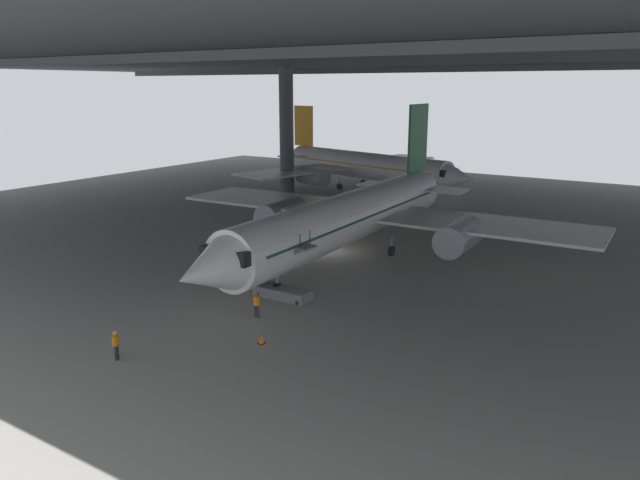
{
  "coord_description": "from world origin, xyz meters",
  "views": [
    {
      "loc": [
        26.99,
        -43.71,
        14.14
      ],
      "look_at": [
        3.1,
        -6.06,
        2.7
      ],
      "focal_mm": 33.71,
      "sensor_mm": 36.0,
      "label": 1
    }
  ],
  "objects_px": {
    "crew_worker_by_stairs": "(256,304)",
    "airplane_distant": "(362,165)",
    "traffic_cone_orange": "(261,339)",
    "airplane_main": "(352,216)",
    "boarding_stairs": "(284,287)",
    "crew_worker_near_nose": "(116,343)"
  },
  "relations": [
    {
      "from": "airplane_main",
      "to": "crew_worker_by_stairs",
      "type": "distance_m",
      "value": 15.28
    },
    {
      "from": "traffic_cone_orange",
      "to": "crew_worker_by_stairs",
      "type": "bearing_deg",
      "value": 131.92
    },
    {
      "from": "airplane_main",
      "to": "airplane_distant",
      "type": "xyz_separation_m",
      "value": [
        -16.0,
        31.3,
        -0.22
      ]
    },
    {
      "from": "crew_worker_by_stairs",
      "to": "airplane_distant",
      "type": "xyz_separation_m",
      "value": [
        -17.61,
        46.25,
        2.51
      ]
    },
    {
      "from": "airplane_main",
      "to": "crew_worker_near_nose",
      "type": "height_order",
      "value": "airplane_main"
    },
    {
      "from": "crew_worker_near_nose",
      "to": "traffic_cone_orange",
      "type": "xyz_separation_m",
      "value": [
        5.23,
        5.76,
        -0.65
      ]
    },
    {
      "from": "boarding_stairs",
      "to": "airplane_distant",
      "type": "distance_m",
      "value": 45.74
    },
    {
      "from": "boarding_stairs",
      "to": "crew_worker_near_nose",
      "type": "relative_size",
      "value": 2.95
    },
    {
      "from": "airplane_main",
      "to": "boarding_stairs",
      "type": "relative_size",
      "value": 8.27
    },
    {
      "from": "crew_worker_near_nose",
      "to": "airplane_distant",
      "type": "distance_m",
      "value": 57.13
    },
    {
      "from": "traffic_cone_orange",
      "to": "boarding_stairs",
      "type": "bearing_deg",
      "value": 116.26
    },
    {
      "from": "crew_worker_by_stairs",
      "to": "airplane_distant",
      "type": "distance_m",
      "value": 49.55
    },
    {
      "from": "airplane_main",
      "to": "airplane_distant",
      "type": "distance_m",
      "value": 35.16
    },
    {
      "from": "crew_worker_near_nose",
      "to": "crew_worker_by_stairs",
      "type": "xyz_separation_m",
      "value": [
        2.5,
        8.8,
        -0.03
      ]
    },
    {
      "from": "airplane_distant",
      "to": "traffic_cone_orange",
      "type": "relative_size",
      "value": 59.16
    },
    {
      "from": "airplane_main",
      "to": "crew_worker_near_nose",
      "type": "relative_size",
      "value": 24.42
    },
    {
      "from": "boarding_stairs",
      "to": "crew_worker_by_stairs",
      "type": "height_order",
      "value": "boarding_stairs"
    },
    {
      "from": "crew_worker_near_nose",
      "to": "traffic_cone_orange",
      "type": "height_order",
      "value": "crew_worker_near_nose"
    },
    {
      "from": "airplane_main",
      "to": "airplane_distant",
      "type": "relative_size",
      "value": 1.13
    },
    {
      "from": "boarding_stairs",
      "to": "crew_worker_near_nose",
      "type": "xyz_separation_m",
      "value": [
        -1.83,
        -12.64,
        0.19
      ]
    },
    {
      "from": "crew_worker_near_nose",
      "to": "traffic_cone_orange",
      "type": "distance_m",
      "value": 7.81
    },
    {
      "from": "boarding_stairs",
      "to": "airplane_distant",
      "type": "bearing_deg",
      "value": 111.77
    }
  ]
}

